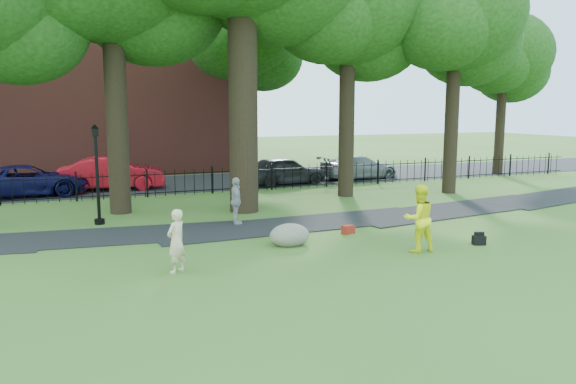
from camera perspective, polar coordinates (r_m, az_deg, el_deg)
name	(u,v)px	position (r m, az deg, el deg)	size (l,w,h in m)	color
ground	(321,254)	(15.61, 3.37, -6.35)	(120.00, 120.00, 0.00)	#3B5B1F
footpath	(299,225)	(19.47, 1.12, -3.33)	(36.00, 2.60, 0.03)	black
street	(194,183)	(30.59, -9.55, 0.91)	(80.00, 7.00, 0.02)	black
iron_fence	(212,181)	(26.65, -7.72, 1.13)	(44.00, 0.04, 1.20)	black
brick_building	(100,76)	(37.76, -18.54, 11.15)	(18.00, 8.00, 12.00)	maroon
tree_row	(244,2)	(23.48, -4.52, 18.70)	(26.82, 7.96, 12.42)	black
woman	(176,241)	(14.04, -11.28, -4.89)	(0.57, 0.38, 1.57)	beige
man	(419,218)	(16.13, 13.15, -2.63)	(0.92, 0.72, 1.89)	#FFF915
pedestrian	(236,201)	(19.41, -5.30, -0.93)	(0.97, 0.40, 1.65)	#99999D
boulder	(289,233)	(16.54, 0.15, -4.23)	(1.20, 0.91, 0.70)	slate
lamppost	(97,176)	(20.35, -18.81, 1.57)	(0.34, 0.34, 3.46)	black
backpack	(479,240)	(17.55, 18.82, -4.66)	(0.37, 0.23, 0.28)	black
red_bag	(348,230)	(18.17, 6.13, -3.81)	(0.39, 0.25, 0.27)	maroon
red_sedan	(112,173)	(28.81, -17.41, 1.81)	(1.73, 4.96, 1.63)	#AD0D1A
navy_van	(28,181)	(28.21, -24.91, 1.06)	(2.37, 5.15, 1.43)	#0C0C3C
grey_car	(284,171)	(29.35, -0.40, 2.19)	(1.78, 4.42, 1.50)	black
silver_car	(359,167)	(32.08, 7.20, 2.53)	(1.89, 4.64, 1.35)	gray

